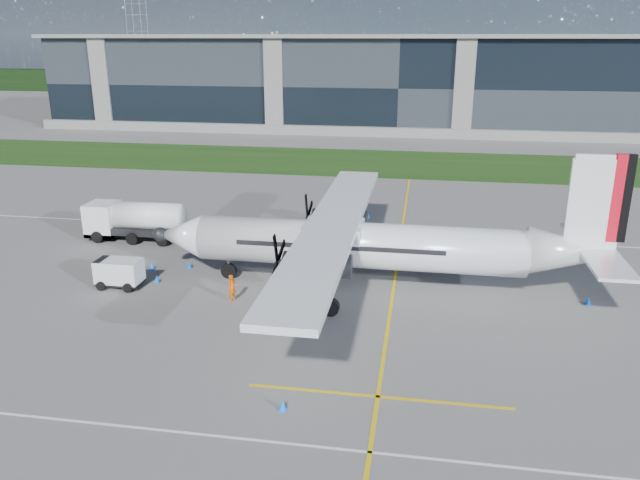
% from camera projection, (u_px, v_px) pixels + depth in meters
% --- Properties ---
extents(ground, '(400.00, 400.00, 0.00)m').
position_uv_depth(ground, '(383.00, 177.00, 71.66)').
color(ground, '#64615F').
rests_on(ground, ground).
extents(grass_strip, '(400.00, 18.00, 0.04)m').
position_uv_depth(grass_strip, '(388.00, 163.00, 79.14)').
color(grass_strip, '#194011').
rests_on(grass_strip, ground).
extents(terminal_building, '(120.00, 20.00, 15.00)m').
position_uv_depth(terminal_building, '(401.00, 84.00, 106.76)').
color(terminal_building, black).
rests_on(terminal_building, ground).
extents(tree_line, '(400.00, 6.00, 6.00)m').
position_uv_depth(tree_line, '(410.00, 85.00, 164.36)').
color(tree_line, black).
rests_on(tree_line, ground).
extents(pylon_west, '(9.00, 4.60, 30.00)m').
position_uv_depth(pylon_west, '(138.00, 37.00, 182.57)').
color(pylon_west, gray).
rests_on(pylon_west, ground).
extents(yellow_taxiway_centerline, '(0.20, 70.00, 0.01)m').
position_uv_depth(yellow_taxiway_centerline, '(396.00, 271.00, 43.09)').
color(yellow_taxiway_centerline, yellow).
rests_on(yellow_taxiway_centerline, ground).
extents(turboprop_aircraft, '(29.30, 30.38, 9.11)m').
position_uv_depth(turboprop_aircraft, '(376.00, 220.00, 38.86)').
color(turboprop_aircraft, white).
rests_on(turboprop_aircraft, ground).
extents(fuel_tanker_truck, '(8.26, 2.69, 3.10)m').
position_uv_depth(fuel_tanker_truck, '(129.00, 221.00, 49.24)').
color(fuel_tanker_truck, white).
rests_on(fuel_tanker_truck, ground).
extents(baggage_tug, '(3.03, 1.82, 1.82)m').
position_uv_depth(baggage_tug, '(119.00, 273.00, 40.14)').
color(baggage_tug, silver).
rests_on(baggage_tug, ground).
extents(ground_crew_person, '(0.87, 0.98, 1.98)m').
position_uv_depth(ground_crew_person, '(232.00, 286.00, 37.85)').
color(ground_crew_person, '#F25907').
rests_on(ground_crew_person, ground).
extents(safety_cone_tail, '(0.36, 0.36, 0.50)m').
position_uv_depth(safety_cone_tail, '(588.00, 301.00, 37.65)').
color(safety_cone_tail, blue).
rests_on(safety_cone_tail, ground).
extents(safety_cone_portwing, '(0.36, 0.36, 0.50)m').
position_uv_depth(safety_cone_portwing, '(282.00, 405.00, 27.07)').
color(safety_cone_portwing, blue).
rests_on(safety_cone_portwing, ground).
extents(safety_cone_nose_port, '(0.36, 0.36, 0.50)m').
position_uv_depth(safety_cone_nose_port, '(157.00, 279.00, 41.03)').
color(safety_cone_nose_port, blue).
rests_on(safety_cone_nose_port, ground).
extents(safety_cone_fwd, '(0.36, 0.36, 0.50)m').
position_uv_depth(safety_cone_fwd, '(152.00, 266.00, 43.36)').
color(safety_cone_fwd, blue).
rests_on(safety_cone_fwd, ground).
extents(safety_cone_nose_stbd, '(0.36, 0.36, 0.50)m').
position_uv_depth(safety_cone_nose_stbd, '(189.00, 264.00, 43.59)').
color(safety_cone_nose_stbd, blue).
rests_on(safety_cone_nose_stbd, ground).
extents(safety_cone_stbdwing, '(0.36, 0.36, 0.50)m').
position_uv_depth(safety_cone_stbdwing, '(368.00, 215.00, 55.40)').
color(safety_cone_stbdwing, blue).
rests_on(safety_cone_stbdwing, ground).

